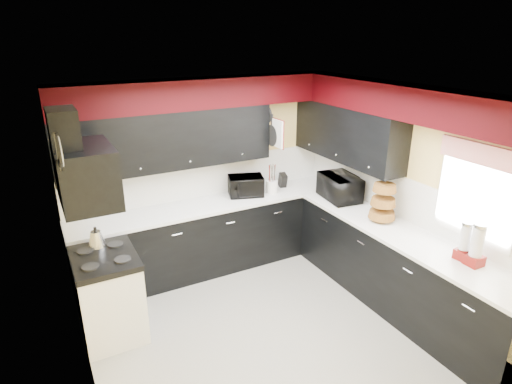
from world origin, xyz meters
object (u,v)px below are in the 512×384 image
Objects in this scene: toaster_oven at (246,186)px; knife_block at (283,180)px; kettle at (96,239)px; microwave at (340,187)px; utensil_crock at (272,187)px.

toaster_oven reaches higher than knife_block.
toaster_oven is at bearing 14.90° from kettle.
microwave is at bearing -3.21° from kettle.
microwave is at bearing -49.89° from knife_block.
toaster_oven reaches higher than kettle.
toaster_oven is 2.46× the size of kettle.
toaster_oven is 2.09m from kettle.
kettle is (-3.04, 0.17, -0.10)m from microwave.
toaster_oven is 0.37m from utensil_crock.
utensil_crock is 0.28m from knife_block.
microwave is at bearing -16.52° from toaster_oven.
utensil_crock is (-0.67, 0.62, -0.08)m from microwave.
knife_block is 2.68m from kettle.
utensil_crock is (0.36, -0.08, -0.05)m from toaster_oven.
knife_block is at bearing 21.77° from toaster_oven.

